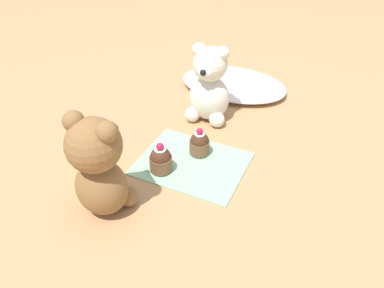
% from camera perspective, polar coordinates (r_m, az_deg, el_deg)
% --- Properties ---
extents(ground_plane, '(4.00, 4.00, 0.00)m').
position_cam_1_polar(ground_plane, '(0.83, 0.00, -3.07)').
color(ground_plane, tan).
extents(knitted_placemat, '(0.23, 0.19, 0.01)m').
position_cam_1_polar(knitted_placemat, '(0.83, 0.00, -2.92)').
color(knitted_placemat, '#8EBC99').
rests_on(knitted_placemat, ground_plane).
extents(tulle_cloth, '(0.31, 0.21, 0.03)m').
position_cam_1_polar(tulle_cloth, '(1.12, 6.31, 9.14)').
color(tulle_cloth, silver).
rests_on(tulle_cloth, ground_plane).
extents(teddy_bear_cream, '(0.11, 0.10, 0.20)m').
position_cam_1_polar(teddy_bear_cream, '(0.94, 2.63, 8.70)').
color(teddy_bear_cream, silver).
rests_on(teddy_bear_cream, ground_plane).
extents(teddy_bear_tan, '(0.11, 0.11, 0.21)m').
position_cam_1_polar(teddy_bear_tan, '(0.69, -13.98, -3.29)').
color(teddy_bear_tan, olive).
rests_on(teddy_bear_tan, ground_plane).
extents(cupcake_near_cream_bear, '(0.05, 0.05, 0.07)m').
position_cam_1_polar(cupcake_near_cream_bear, '(0.85, 0.86, 0.19)').
color(cupcake_near_cream_bear, brown).
rests_on(cupcake_near_cream_bear, knitted_placemat).
extents(cupcake_near_tan_bear, '(0.05, 0.05, 0.07)m').
position_cam_1_polar(cupcake_near_tan_bear, '(0.80, -4.78, -2.37)').
color(cupcake_near_tan_bear, brown).
rests_on(cupcake_near_tan_bear, knitted_placemat).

